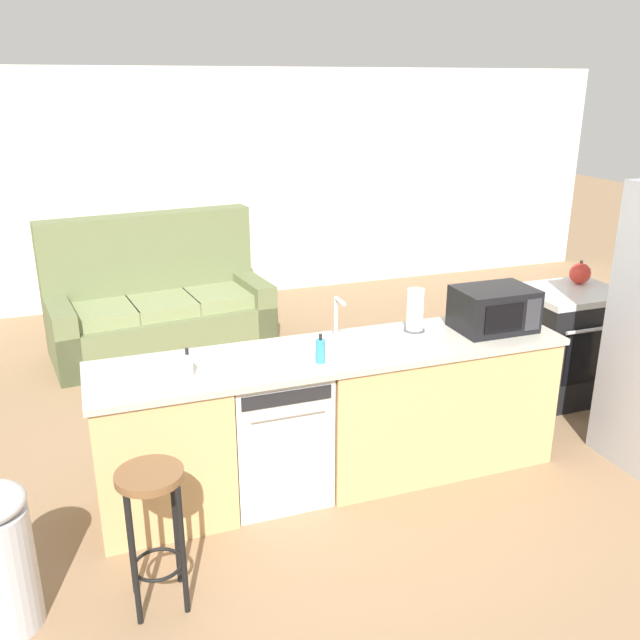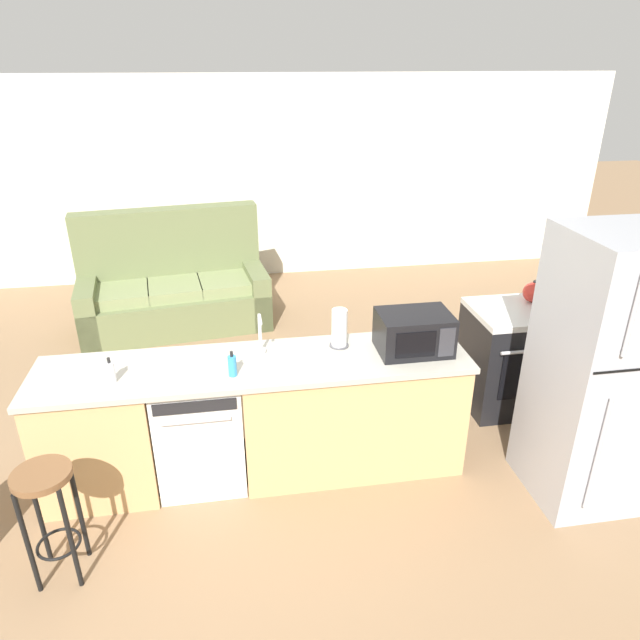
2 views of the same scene
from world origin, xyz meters
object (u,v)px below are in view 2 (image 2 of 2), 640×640
Objects in this scene: dishwasher at (201,427)px; soap_bottle at (233,366)px; kettle at (533,292)px; dish_soap_bottle at (111,372)px; bar_stool at (48,502)px; stove_range at (513,357)px; refrigerator at (602,372)px; microwave at (414,332)px; paper_towel_roll at (339,329)px; couch at (174,290)px.

dishwasher is 0.62m from soap_bottle.
kettle is (2.52, 0.83, 0.01)m from soap_bottle.
dishwasher is 2.91m from kettle.
bar_stool is (-0.30, -0.63, -0.44)m from dish_soap_bottle.
stove_range is 5.11× the size of dish_soap_bottle.
kettle is at bearing 82.17° from refrigerator.
refrigerator is 1.23m from microwave.
kettle is 0.28× the size of bar_stool.
refrigerator is 10.62× the size of dish_soap_bottle.
paper_towel_roll is 1.84m from kettle.
couch is at bearing 102.06° from soap_bottle.
soap_bottle is (-2.35, -0.70, 0.52)m from stove_range.
microwave is (-1.09, 0.55, 0.11)m from refrigerator.
refrigerator is 10.62× the size of soap_bottle.
kettle is 3.79m from couch.
couch reaches higher than dish_soap_bottle.
dish_soap_bottle is at bearing -168.07° from stove_range.
stove_range is at bearing 20.74° from bar_stool.
dish_soap_bottle is at bearing -170.46° from paper_towel_roll.
dishwasher is 0.40× the size of couch.
kettle is at bearing 37.71° from stove_range.
refrigerator is 2.53× the size of bar_stool.
stove_range is 1.20m from refrigerator.
bar_stool is at bearing -115.19° from dish_soap_bottle.
stove_range is at bearing 26.71° from microwave.
paper_towel_roll is at bearing 156.36° from refrigerator.
kettle is at bearing 13.78° from dishwasher.
paper_towel_roll is at bearing 163.45° from microwave.
soap_bottle is 2.65m from kettle.
stove_range is 1.36m from microwave.
couch is at bearing 143.62° from stove_range.
bar_stool is (-1.06, -0.59, -0.44)m from soap_bottle.
microwave is at bearing -0.05° from dishwasher.
soap_bottle is (-2.35, 0.40, 0.04)m from refrigerator.
microwave is 0.24× the size of couch.
dishwasher is 4.10× the size of kettle.
refrigerator reaches higher than microwave.
kettle is (3.28, 0.79, 0.01)m from dish_soap_bottle.
refrigerator is 1.74m from paper_towel_roll.
stove_range reaches higher than dishwasher.
dishwasher is at bearing 42.61° from bar_stool.
kettle is at bearing 18.17° from soap_bottle.
paper_towel_roll reaches higher than microwave.
dishwasher is 1.19m from paper_towel_roll.
microwave reaches higher than soap_bottle.
couch reaches higher than microwave.
bar_stool is 0.35× the size of couch.
stove_range is 0.43× the size of couch.
microwave is 2.02m from dish_soap_bottle.
stove_range is 1.80× the size of microwave.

